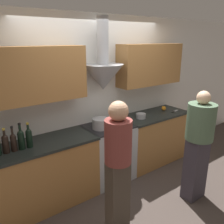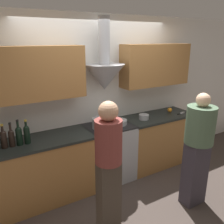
% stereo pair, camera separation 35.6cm
% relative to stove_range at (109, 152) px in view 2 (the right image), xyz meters
% --- Properties ---
extents(ground_plane, '(12.00, 12.00, 0.00)m').
position_rel_stove_range_xyz_m(ground_plane, '(0.00, -0.36, -0.47)').
color(ground_plane, '#423833').
extents(wall_back, '(8.40, 0.62, 2.60)m').
position_rel_stove_range_xyz_m(wall_back, '(-0.02, 0.26, 1.01)').
color(wall_back, white).
rests_on(wall_back, ground_plane).
extents(counter_left, '(1.43, 0.62, 0.93)m').
position_rel_stove_range_xyz_m(counter_left, '(-1.07, -0.00, -0.00)').
color(counter_left, '#9E6B38').
rests_on(counter_left, ground_plane).
extents(counter_right, '(1.32, 0.62, 0.93)m').
position_rel_stove_range_xyz_m(counter_right, '(1.02, -0.00, -0.00)').
color(counter_right, '#9E6B38').
rests_on(counter_right, ground_plane).
extents(stove_range, '(0.73, 0.60, 0.93)m').
position_rel_stove_range_xyz_m(stove_range, '(0.00, 0.00, 0.00)').
color(stove_range, '#A8AAAF').
rests_on(stove_range, ground_plane).
extents(wine_bottle_2, '(0.08, 0.08, 0.31)m').
position_rel_stove_range_xyz_m(wine_bottle_2, '(-1.51, -0.02, 0.59)').
color(wine_bottle_2, black).
rests_on(wine_bottle_2, counter_left).
extents(wine_bottle_3, '(0.07, 0.07, 0.32)m').
position_rel_stove_range_xyz_m(wine_bottle_3, '(-1.42, -0.03, 0.59)').
color(wine_bottle_3, black).
rests_on(wine_bottle_3, counter_left).
extents(wine_bottle_4, '(0.08, 0.08, 0.34)m').
position_rel_stove_range_xyz_m(wine_bottle_4, '(-1.33, -0.03, 0.60)').
color(wine_bottle_4, black).
rests_on(wine_bottle_4, counter_left).
extents(wine_bottle_5, '(0.08, 0.08, 0.32)m').
position_rel_stove_range_xyz_m(wine_bottle_5, '(-1.24, -0.03, 0.60)').
color(wine_bottle_5, black).
rests_on(wine_bottle_5, counter_left).
extents(stock_pot, '(0.24, 0.24, 0.16)m').
position_rel_stove_range_xyz_m(stock_pot, '(-0.16, -0.03, 0.54)').
color(stock_pot, '#A8AAAF').
rests_on(stock_pot, stove_range).
extents(mixing_bowl, '(0.28, 0.28, 0.07)m').
position_rel_stove_range_xyz_m(mixing_bowl, '(0.16, -0.02, 0.49)').
color(mixing_bowl, '#A8AAAF').
rests_on(mixing_bowl, stove_range).
extents(orange_fruit, '(0.08, 0.08, 0.08)m').
position_rel_stove_range_xyz_m(orange_fruit, '(1.33, 0.04, 0.50)').
color(orange_fruit, orange).
rests_on(orange_fruit, counter_right).
extents(saucepan, '(0.17, 0.17, 0.08)m').
position_rel_stove_range_xyz_m(saucepan, '(0.66, -0.04, 0.50)').
color(saucepan, '#A8AAAF').
rests_on(saucepan, counter_right).
extents(chefs_knife, '(0.22, 0.07, 0.01)m').
position_rel_stove_range_xyz_m(chefs_knife, '(1.45, -0.13, 0.46)').
color(chefs_knife, silver).
rests_on(chefs_knife, counter_right).
extents(person_foreground_left, '(0.31, 0.31, 1.62)m').
position_rel_stove_range_xyz_m(person_foreground_left, '(-0.55, -0.96, 0.44)').
color(person_foreground_left, '#473D33').
rests_on(person_foreground_left, ground_plane).
extents(person_foreground_right, '(0.37, 0.37, 1.59)m').
position_rel_stove_range_xyz_m(person_foreground_right, '(0.71, -1.14, 0.40)').
color(person_foreground_right, '#38333D').
rests_on(person_foreground_right, ground_plane).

